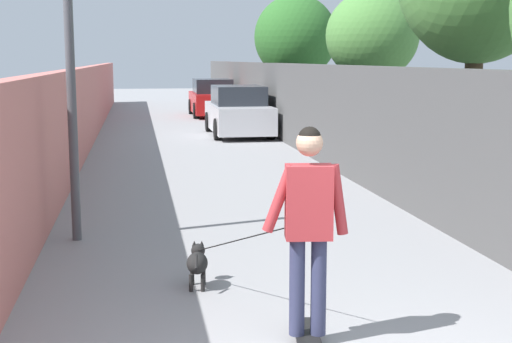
{
  "coord_description": "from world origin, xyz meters",
  "views": [
    {
      "loc": [
        -4.31,
        1.45,
        2.37
      ],
      "look_at": [
        4.27,
        0.03,
        1.0
      ],
      "focal_mm": 50.38,
      "sensor_mm": 36.0,
      "label": 1
    }
  ],
  "objects_px": {
    "skateboard": "(307,336)",
    "person_skateboarder": "(309,215)",
    "lamp_post": "(68,14)",
    "car_near": "(238,112)",
    "tree_right_far": "(372,36)",
    "car_far": "(213,99)",
    "dog": "(198,262)",
    "tree_right_near": "(296,37)"
  },
  "relations": [
    {
      "from": "skateboard",
      "to": "person_skateboarder",
      "type": "distance_m",
      "value": 1.04
    },
    {
      "from": "tree_right_near",
      "to": "skateboard",
      "type": "distance_m",
      "value": 18.38
    },
    {
      "from": "tree_right_far",
      "to": "car_far",
      "type": "bearing_deg",
      "value": 11.94
    },
    {
      "from": "person_skateboarder",
      "to": "car_far",
      "type": "relative_size",
      "value": 0.43
    },
    {
      "from": "tree_right_near",
      "to": "lamp_post",
      "type": "bearing_deg",
      "value": 156.47
    },
    {
      "from": "lamp_post",
      "to": "dog",
      "type": "bearing_deg",
      "value": -147.98
    },
    {
      "from": "tree_right_far",
      "to": "lamp_post",
      "type": "height_order",
      "value": "lamp_post"
    },
    {
      "from": "person_skateboarder",
      "to": "dog",
      "type": "xyz_separation_m",
      "value": [
        1.66,
        0.78,
        -0.83
      ]
    },
    {
      "from": "car_near",
      "to": "car_far",
      "type": "height_order",
      "value": "same"
    },
    {
      "from": "lamp_post",
      "to": "car_near",
      "type": "distance_m",
      "value": 13.48
    },
    {
      "from": "lamp_post",
      "to": "tree_right_near",
      "type": "bearing_deg",
      "value": -23.53
    },
    {
      "from": "skateboard",
      "to": "car_near",
      "type": "height_order",
      "value": "car_near"
    },
    {
      "from": "tree_right_near",
      "to": "skateboard",
      "type": "xyz_separation_m",
      "value": [
        -17.73,
        3.82,
        -3.0
      ]
    },
    {
      "from": "person_skateboarder",
      "to": "car_far",
      "type": "height_order",
      "value": "person_skateboarder"
    },
    {
      "from": "tree_right_far",
      "to": "lamp_post",
      "type": "xyz_separation_m",
      "value": [
        -7.8,
        6.61,
        0.01
      ]
    },
    {
      "from": "person_skateboarder",
      "to": "dog",
      "type": "height_order",
      "value": "person_skateboarder"
    },
    {
      "from": "person_skateboarder",
      "to": "car_far",
      "type": "xyz_separation_m",
      "value": [
        24.31,
        -1.77,
        -0.4
      ]
    },
    {
      "from": "dog",
      "to": "car_near",
      "type": "height_order",
      "value": "car_near"
    },
    {
      "from": "tree_right_near",
      "to": "dog",
      "type": "xyz_separation_m",
      "value": [
        -16.06,
        4.6,
        -2.79
      ]
    },
    {
      "from": "tree_right_near",
      "to": "person_skateboarder",
      "type": "height_order",
      "value": "tree_right_near"
    },
    {
      "from": "skateboard",
      "to": "tree_right_far",
      "type": "bearing_deg",
      "value": -20.68
    },
    {
      "from": "dog",
      "to": "car_near",
      "type": "bearing_deg",
      "value": -9.65
    },
    {
      "from": "dog",
      "to": "car_far",
      "type": "height_order",
      "value": "car_far"
    },
    {
      "from": "tree_right_near",
      "to": "dog",
      "type": "height_order",
      "value": "tree_right_near"
    },
    {
      "from": "skateboard",
      "to": "person_skateboarder",
      "type": "height_order",
      "value": "person_skateboarder"
    },
    {
      "from": "skateboard",
      "to": "person_skateboarder",
      "type": "xyz_separation_m",
      "value": [
        0.0,
        -0.0,
        1.04
      ]
    },
    {
      "from": "tree_right_near",
      "to": "car_near",
      "type": "relative_size",
      "value": 1.06
    },
    {
      "from": "skateboard",
      "to": "dog",
      "type": "xyz_separation_m",
      "value": [
        1.66,
        0.78,
        0.21
      ]
    },
    {
      "from": "lamp_post",
      "to": "car_far",
      "type": "distance_m",
      "value": 20.89
    },
    {
      "from": "lamp_post",
      "to": "dog",
      "type": "height_order",
      "value": "lamp_post"
    },
    {
      "from": "tree_right_far",
      "to": "car_far",
      "type": "xyz_separation_m",
      "value": [
        12.59,
        2.66,
        -2.21
      ]
    },
    {
      "from": "person_skateboarder",
      "to": "car_near",
      "type": "relative_size",
      "value": 0.42
    },
    {
      "from": "lamp_post",
      "to": "car_near",
      "type": "relative_size",
      "value": 1.02
    },
    {
      "from": "car_near",
      "to": "skateboard",
      "type": "bearing_deg",
      "value": 173.94
    },
    {
      "from": "person_skateboarder",
      "to": "lamp_post",
      "type": "bearing_deg",
      "value": 29.15
    },
    {
      "from": "lamp_post",
      "to": "car_far",
      "type": "bearing_deg",
      "value": -10.97
    },
    {
      "from": "tree_right_far",
      "to": "car_near",
      "type": "relative_size",
      "value": 0.97
    },
    {
      "from": "lamp_post",
      "to": "skateboard",
      "type": "relative_size",
      "value": 5.22
    },
    {
      "from": "tree_right_far",
      "to": "car_near",
      "type": "bearing_deg",
      "value": 28.57
    },
    {
      "from": "tree_right_near",
      "to": "lamp_post",
      "type": "xyz_separation_m",
      "value": [
        -13.8,
        6.01,
        -0.13
      ]
    },
    {
      "from": "tree_right_near",
      "to": "dog",
      "type": "bearing_deg",
      "value": 164.02
    },
    {
      "from": "dog",
      "to": "skateboard",
      "type": "bearing_deg",
      "value": -155.01
    }
  ]
}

